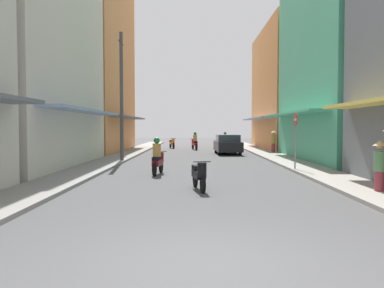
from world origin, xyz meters
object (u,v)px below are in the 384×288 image
Objects in this scene: pedestrian_crossing at (273,141)px; pedestrian_midway at (380,164)px; motorbike_orange at (172,143)px; utility_pole at (121,96)px; parked_car at (228,144)px; motorbike_green at (225,142)px; motorbike_black at (199,175)px; motorbike_maroon at (158,158)px; motorbike_red at (195,142)px; street_sign_no_entry at (295,134)px.

pedestrian_crossing is 1.08× the size of pedestrian_midway.
utility_pole is (-2.08, -14.32, 3.29)m from motorbike_orange.
parked_car is 0.56× the size of utility_pole.
motorbike_green is 6.39m from parked_car.
motorbike_orange is at bearing 106.67° from pedestrian_midway.
motorbike_black is 1.11× the size of pedestrian_midway.
motorbike_green and motorbike_maroon have the same top height.
motorbike_maroon is 8.61m from pedestrian_midway.
motorbike_red and motorbike_green have the same top height.
motorbike_green is 6.76m from pedestrian_crossing.
parked_car is 17.82m from pedestrian_midway.
motorbike_orange is 1.00× the size of pedestrian_crossing.
motorbike_maroon is 0.68× the size of street_sign_no_entry.
motorbike_orange is at bearing 120.48° from parked_car.
pedestrian_crossing is at bearing -62.05° from motorbike_green.
motorbike_maroon is at bearing -102.88° from motorbike_green.
pedestrian_crossing reaches higher than motorbike_green.
pedestrian_crossing is at bearing 71.29° from motorbike_black.
motorbike_red is 0.98× the size of motorbike_green.
street_sign_no_entry reaches higher than pedestrian_midway.
utility_pole is at bearing 131.25° from pedestrian_midway.
pedestrian_crossing reaches higher than pedestrian_midway.
motorbike_red is 0.99× the size of motorbike_black.
motorbike_orange is at bearing 81.73° from utility_pole.
motorbike_black is at bearing -67.49° from motorbike_maroon.
motorbike_black is at bearing -84.70° from motorbike_orange.
motorbike_green is 5.11m from motorbike_orange.
street_sign_no_entry is at bearing 10.55° from motorbike_maroon.
utility_pole is 2.81× the size of street_sign_no_entry.
motorbike_maroon is (-4.34, -18.97, 0.00)m from motorbike_green.
motorbike_green reaches higher than motorbike_black.
pedestrian_crossing is 0.24× the size of utility_pole.
motorbike_red is 1.01× the size of motorbike_orange.
motorbike_orange is 9.05m from parked_car.
utility_pole reaches higher than street_sign_no_entry.
utility_pole reaches higher than motorbike_black.
pedestrian_midway is (2.69, -23.94, 0.21)m from motorbike_green.
parked_car is (-0.32, -6.38, 0.04)m from motorbike_green.
motorbike_green is at bearing 77.12° from motorbike_maroon.
pedestrian_midway is 0.22× the size of utility_pole.
parked_car is 2.37× the size of pedestrian_crossing.
parked_car is at bearing 82.11° from motorbike_black.
street_sign_no_entry is (2.08, -11.46, 0.98)m from parked_car.
street_sign_no_entry reaches higher than motorbike_red.
motorbike_orange is at bearing 134.92° from motorbike_red.
motorbike_maroon is (-1.71, 4.12, 0.20)m from motorbike_black.
utility_pole reaches higher than motorbike_red.
motorbike_orange is at bearing 95.30° from motorbike_black.
motorbike_green is 1.11× the size of pedestrian_midway.
utility_pole reaches higher than motorbike_orange.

